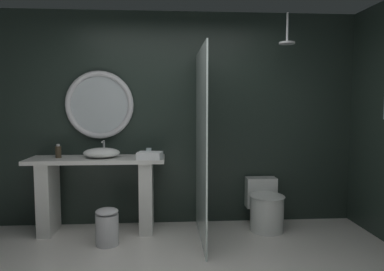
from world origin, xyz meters
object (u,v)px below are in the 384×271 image
at_px(vessel_sink, 102,153).
at_px(tumbler_cup, 149,153).
at_px(round_wall_mirror, 100,105).
at_px(folded_hand_towel, 150,155).
at_px(toilet, 265,207).
at_px(soap_dispenser, 58,152).
at_px(rain_shower_head, 287,39).
at_px(waste_bin, 107,226).

relative_size(vessel_sink, tumbler_cup, 3.81).
bearing_deg(round_wall_mirror, folded_hand_towel, -31.40).
xyz_separation_m(round_wall_mirror, toilet, (1.97, -0.26, -1.21)).
height_order(soap_dispenser, folded_hand_towel, soap_dispenser).
bearing_deg(tumbler_cup, folded_hand_towel, -81.57).
bearing_deg(folded_hand_towel, round_wall_mirror, 148.60).
xyz_separation_m(rain_shower_head, waste_bin, (-1.98, -0.27, -2.01)).
relative_size(vessel_sink, soap_dispenser, 2.62).
bearing_deg(round_wall_mirror, soap_dispenser, -153.22).
distance_m(round_wall_mirror, rain_shower_head, 2.31).
distance_m(soap_dispenser, folded_hand_towel, 1.06).
bearing_deg(vessel_sink, round_wall_mirror, 103.28).
relative_size(round_wall_mirror, waste_bin, 2.05).
xyz_separation_m(tumbler_cup, rain_shower_head, (1.56, -0.12, 1.28)).
height_order(tumbler_cup, round_wall_mirror, round_wall_mirror).
distance_m(tumbler_cup, waste_bin, 0.93).
bearing_deg(rain_shower_head, vessel_sink, 176.49).
bearing_deg(rain_shower_head, soap_dispenser, 176.73).
bearing_deg(folded_hand_towel, tumbler_cup, 98.43).
xyz_separation_m(vessel_sink, rain_shower_head, (2.10, -0.13, 1.28)).
height_order(tumbler_cup, soap_dispenser, soap_dispenser).
bearing_deg(rain_shower_head, round_wall_mirror, 170.32).
height_order(vessel_sink, round_wall_mirror, round_wall_mirror).
xyz_separation_m(round_wall_mirror, folded_hand_towel, (0.61, -0.37, -0.57)).
bearing_deg(round_wall_mirror, rain_shower_head, -9.68).
bearing_deg(vessel_sink, soap_dispenser, 177.77).
xyz_separation_m(rain_shower_head, folded_hand_towel, (-1.54, -0.01, -1.30)).
bearing_deg(vessel_sink, waste_bin, -73.93).
height_order(rain_shower_head, waste_bin, rain_shower_head).
bearing_deg(round_wall_mirror, tumbler_cup, -22.78).
bearing_deg(vessel_sink, tumbler_cup, -1.19).
xyz_separation_m(tumbler_cup, round_wall_mirror, (-0.60, 0.25, 0.55)).
xyz_separation_m(vessel_sink, toilet, (1.92, -0.02, -0.67)).
distance_m(tumbler_cup, round_wall_mirror, 0.85).
xyz_separation_m(vessel_sink, folded_hand_towel, (0.56, -0.14, -0.02)).
height_order(round_wall_mirror, toilet, round_wall_mirror).
bearing_deg(round_wall_mirror, vessel_sink, -76.72).
relative_size(soap_dispenser, rain_shower_head, 0.47).
height_order(vessel_sink, waste_bin, vessel_sink).
height_order(waste_bin, folded_hand_towel, folded_hand_towel).
distance_m(vessel_sink, waste_bin, 0.84).
bearing_deg(vessel_sink, folded_hand_towel, -13.70).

